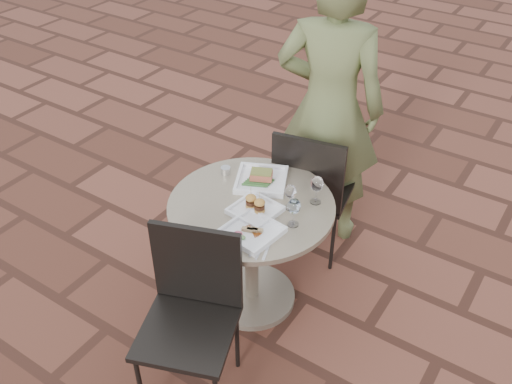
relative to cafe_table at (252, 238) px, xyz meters
The scene contains 13 objects.
ground 0.58m from the cafe_table, 32.87° to the left, with size 60.00×60.00×0.00m, color brown.
cafe_table is the anchor object (origin of this frame).
chair_far 0.56m from the cafe_table, 82.47° to the left, with size 0.52×0.52×0.93m.
chair_near 0.61m from the cafe_table, 84.00° to the right, with size 0.57×0.57×0.93m.
diner 0.95m from the cafe_table, 89.12° to the left, with size 0.68×0.44×1.85m, color #5E6739.
plate_salmon 0.34m from the cafe_table, 107.97° to the left, with size 0.37×0.37×0.08m.
plate_sliders 0.28m from the cafe_table, 40.18° to the right, with size 0.26×0.26×0.15m.
plate_tuna 0.36m from the cafe_table, 55.42° to the right, with size 0.29×0.29×0.03m.
wine_glass_right 0.45m from the cafe_table, ahead, with size 0.07×0.07×0.16m.
wine_glass_mid 0.41m from the cafe_table, 23.69° to the left, with size 0.06×0.06×0.15m.
wine_glass_far 0.50m from the cafe_table, 35.87° to the left, with size 0.07×0.07×0.17m.
steel_ramekin 0.42m from the cafe_table, 151.33° to the left, with size 0.06×0.06×0.04m, color silver.
cutlery_set 0.43m from the cafe_table, 46.74° to the right, with size 0.09×0.21×0.00m, color silver, non-canonical shape.
Camera 1 is at (1.07, -2.16, 2.60)m, focal length 40.00 mm.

